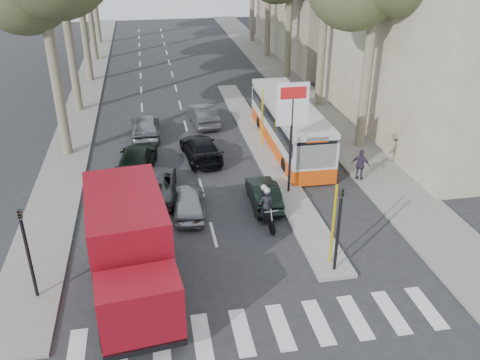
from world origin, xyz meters
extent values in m
plane|color=#28282B|center=(0.00, 0.00, 0.00)|extent=(120.00, 120.00, 0.00)
cube|color=gray|center=(8.60, 25.00, 0.06)|extent=(3.20, 70.00, 0.12)
cube|color=gray|center=(-8.00, 28.00, 0.06)|extent=(2.40, 64.00, 0.12)
cube|color=gray|center=(3.25, 11.00, 0.08)|extent=(1.50, 26.00, 0.16)
cylinder|color=yellow|center=(3.25, -1.00, 1.75)|extent=(0.10, 0.10, 3.50)
cylinder|color=yellow|center=(3.25, 5.00, 1.75)|extent=(0.10, 0.10, 3.50)
cylinder|color=yellow|center=(3.25, 11.00, 1.75)|extent=(0.10, 0.10, 3.50)
cylinder|color=black|center=(3.25, 5.00, 2.60)|extent=(0.12, 0.12, 5.20)
cube|color=white|center=(3.25, 5.00, 4.60)|extent=(1.50, 0.10, 2.00)
cube|color=red|center=(3.25, 4.94, 5.15)|extent=(1.20, 0.02, 0.55)
cylinder|color=black|center=(3.25, -1.50, 1.60)|extent=(0.12, 0.12, 3.20)
imported|color=black|center=(3.25, -1.50, 3.10)|extent=(0.16, 0.41, 1.00)
cylinder|color=black|center=(-7.60, -1.00, 1.60)|extent=(0.12, 0.12, 3.20)
imported|color=black|center=(-7.60, -1.00, 3.10)|extent=(0.16, 0.41, 1.00)
cylinder|color=#6B604C|center=(-8.00, 12.00, 4.20)|extent=(0.56, 0.56, 8.40)
cylinder|color=#6B604C|center=(-8.10, 20.00, 4.48)|extent=(0.56, 0.56, 8.96)
cylinder|color=#6B604C|center=(-7.90, 28.00, 4.06)|extent=(0.56, 0.56, 8.12)
cylinder|color=#6B604C|center=(-8.00, 36.00, 4.76)|extent=(0.56, 0.56, 9.52)
cylinder|color=#6B604C|center=(-8.10, 44.00, 4.34)|extent=(0.56, 0.56, 8.68)
cylinder|color=#6B604C|center=(9.00, 10.00, 4.20)|extent=(0.56, 0.56, 8.40)
cylinder|color=#6B604C|center=(9.10, 18.00, 4.62)|extent=(0.56, 0.56, 9.24)
cylinder|color=#6B604C|center=(8.90, 26.00, 3.92)|extent=(0.56, 0.56, 7.84)
cylinder|color=#6B604C|center=(9.00, 34.00, 4.48)|extent=(0.56, 0.56, 8.96)
cylinder|color=#6B604C|center=(9.10, 42.00, 4.20)|extent=(0.56, 0.56, 8.40)
imported|color=#A2A4AA|center=(-1.74, 4.00, 0.61)|extent=(1.66, 3.65, 1.22)
imported|color=black|center=(1.80, 4.19, 0.58)|extent=(1.36, 3.59, 1.17)
imported|color=#474A4E|center=(-3.23, 6.00, 0.62)|extent=(2.44, 4.64, 1.25)
imported|color=black|center=(-0.50, 10.01, 0.65)|extent=(2.29, 4.62, 1.29)
imported|color=gray|center=(-3.50, 14.02, 0.73)|extent=(1.78, 4.33, 1.47)
imported|color=#484A4F|center=(0.30, 15.61, 0.68)|extent=(1.81, 4.24, 1.36)
imported|color=black|center=(-4.02, 9.04, 0.68)|extent=(2.37, 4.84, 1.35)
cube|color=black|center=(-4.20, -1.52, 0.62)|extent=(3.19, 6.98, 0.28)
cylinder|color=black|center=(-5.07, -3.88, 0.51)|extent=(0.45, 1.04, 1.01)
cylinder|color=black|center=(-2.84, -3.63, 0.51)|extent=(0.45, 1.04, 1.01)
cylinder|color=black|center=(-5.54, 0.37, 0.51)|extent=(0.45, 1.04, 1.01)
cylinder|color=black|center=(-3.30, 0.61, 0.51)|extent=(0.45, 1.04, 1.01)
cube|color=maroon|center=(-3.92, -4.09, 1.63)|extent=(2.63, 1.83, 1.91)
cube|color=black|center=(-3.84, -4.82, 1.86)|extent=(2.25, 0.33, 1.01)
cube|color=maroon|center=(-4.30, -0.63, 2.19)|extent=(3.09, 4.98, 2.81)
cube|color=#E84A0C|center=(4.80, 10.77, 0.51)|extent=(2.45, 10.68, 0.83)
cube|color=beige|center=(4.80, 10.77, 1.62)|extent=(2.45, 10.68, 1.39)
cube|color=black|center=(4.80, 10.77, 1.90)|extent=(2.47, 10.26, 0.79)
cube|color=beige|center=(4.80, 10.77, 2.64)|extent=(2.45, 10.68, 0.28)
cube|color=black|center=(4.73, 5.47, 1.76)|extent=(2.04, 0.09, 1.39)
cube|color=#E84A0C|center=(4.73, 5.47, 2.58)|extent=(1.11, 0.07, 0.30)
cylinder|color=black|center=(3.72, 7.37, 0.42)|extent=(0.27, 0.89, 0.89)
cylinder|color=black|center=(5.79, 7.35, 0.42)|extent=(0.27, 0.89, 0.89)
cylinder|color=black|center=(3.80, 13.98, 0.42)|extent=(0.27, 0.89, 0.89)
cylinder|color=black|center=(5.88, 13.95, 0.42)|extent=(0.27, 0.89, 0.89)
cylinder|color=black|center=(1.57, 1.58, 0.33)|extent=(0.16, 0.66, 0.65)
cylinder|color=black|center=(1.43, 3.09, 0.33)|extent=(0.16, 0.66, 0.65)
cylinder|color=silver|center=(1.56, 1.65, 0.71)|extent=(0.10, 0.41, 0.81)
cube|color=black|center=(1.50, 2.38, 0.46)|extent=(0.29, 0.78, 0.30)
cube|color=black|center=(1.51, 2.18, 0.73)|extent=(0.35, 0.48, 0.22)
cube|color=black|center=(1.47, 2.69, 0.67)|extent=(0.35, 0.68, 0.12)
cylinder|color=silver|center=(1.56, 1.71, 1.04)|extent=(0.63, 0.10, 0.04)
imported|color=black|center=(1.50, 2.38, 0.90)|extent=(0.66, 0.46, 1.71)
imported|color=black|center=(1.46, 2.79, 0.85)|extent=(0.81, 0.50, 1.60)
sphere|color=#B2B2B7|center=(1.50, 2.33, 1.71)|extent=(0.28, 0.28, 0.28)
sphere|color=#B2B2B7|center=(1.46, 2.76, 1.65)|extent=(0.28, 0.28, 0.28)
imported|color=#40314A|center=(7.20, 5.64, 0.94)|extent=(1.04, 0.98, 1.64)
imported|color=#6B5F50|center=(10.00, 7.54, 0.93)|extent=(1.11, 1.01, 1.62)
camera|label=1|loc=(-3.16, -16.33, 11.78)|focal=38.00mm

